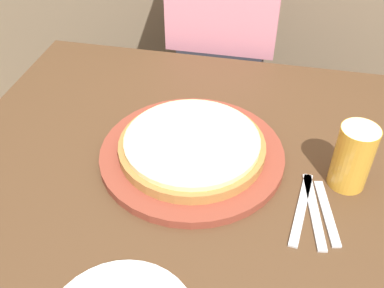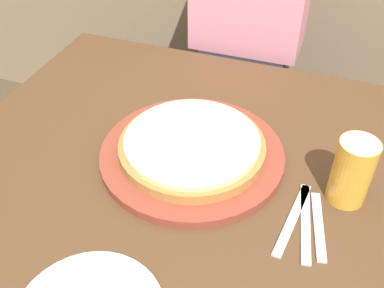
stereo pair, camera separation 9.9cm
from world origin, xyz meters
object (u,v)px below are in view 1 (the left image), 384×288
(diner_person, at_px, (223,51))
(spoon, at_px, (327,212))
(beer_glass, at_px, (354,155))
(pizza_on_board, at_px, (192,149))
(dinner_knife, at_px, (314,210))
(fork, at_px, (301,208))

(diner_person, bearing_deg, spoon, -65.87)
(beer_glass, relative_size, diner_person, 0.11)
(beer_glass, relative_size, spoon, 0.85)
(pizza_on_board, height_order, dinner_knife, pizza_on_board)
(beer_glass, bearing_deg, dinner_knife, -123.82)
(fork, xyz_separation_m, diner_person, (-0.27, 0.72, -0.06))
(spoon, bearing_deg, dinner_knife, 180.00)
(fork, bearing_deg, dinner_knife, 0.00)
(diner_person, bearing_deg, beer_glass, -59.82)
(spoon, bearing_deg, beer_glass, 67.63)
(fork, xyz_separation_m, dinner_knife, (0.02, 0.00, 0.00))
(beer_glass, distance_m, spoon, 0.13)
(fork, height_order, diner_person, diner_person)
(spoon, relative_size, diner_person, 0.13)
(dinner_knife, bearing_deg, spoon, -0.00)
(fork, bearing_deg, beer_glass, 47.13)
(diner_person, bearing_deg, pizza_on_board, -87.67)
(spoon, bearing_deg, diner_person, 114.13)
(pizza_on_board, height_order, fork, pizza_on_board)
(pizza_on_board, relative_size, beer_glass, 2.86)
(pizza_on_board, xyz_separation_m, beer_glass, (0.34, -0.01, 0.05))
(fork, xyz_separation_m, spoon, (0.05, 0.00, 0.00))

